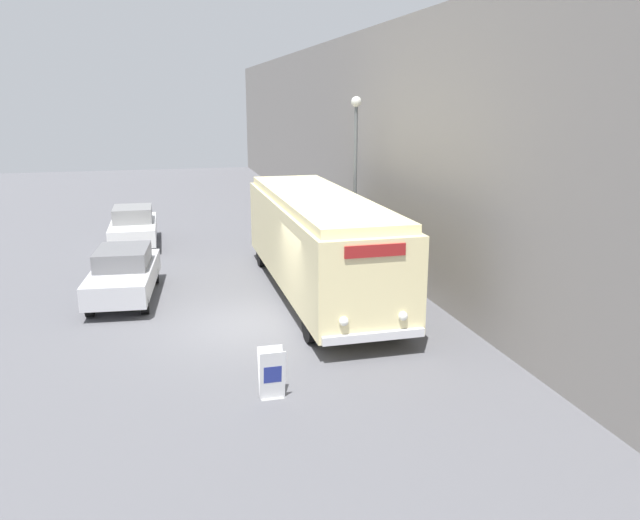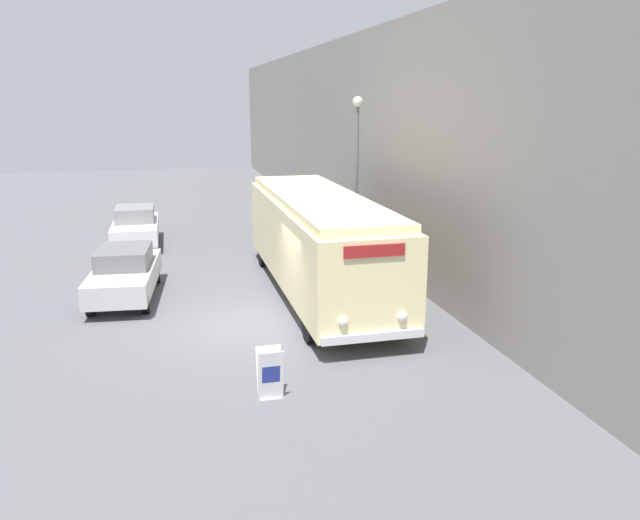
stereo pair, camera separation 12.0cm
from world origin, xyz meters
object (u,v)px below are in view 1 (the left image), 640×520
at_px(vintage_bus, 318,239).
at_px(streetlamp, 356,157).
at_px(sign_board, 272,374).
at_px(parked_car_near, 124,273).
at_px(parked_car_mid, 134,226).

height_order(vintage_bus, streetlamp, streetlamp).
xyz_separation_m(sign_board, parked_car_near, (-3.17, 7.57, 0.27)).
bearing_deg(sign_board, parked_car_mid, 101.84).
relative_size(streetlamp, parked_car_mid, 1.42).
relative_size(sign_board, streetlamp, 0.18).
relative_size(vintage_bus, parked_car_near, 2.29).
height_order(streetlamp, parked_car_near, streetlamp).
height_order(vintage_bus, parked_car_near, vintage_bus).
xyz_separation_m(parked_car_near, parked_car_mid, (0.06, 7.28, 0.01)).
xyz_separation_m(vintage_bus, streetlamp, (2.14, 3.07, 2.17)).
bearing_deg(parked_car_near, vintage_bus, -4.99).
distance_m(vintage_bus, parked_car_near, 5.95).
bearing_deg(sign_board, streetlamp, 63.67).
bearing_deg(vintage_bus, parked_car_near, 169.74).
xyz_separation_m(vintage_bus, parked_car_near, (-5.78, 1.05, -0.96)).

